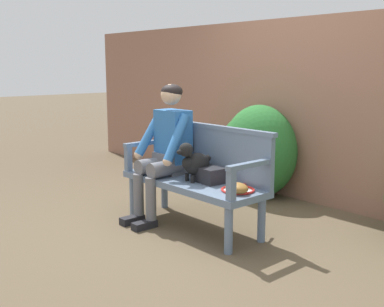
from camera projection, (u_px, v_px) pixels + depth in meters
ground_plane at (192, 227)px, 4.51m from camera, size 40.00×40.00×0.00m
brick_garden_fence at (304, 109)px, 5.42m from camera, size 8.00×0.30×2.02m
hedge_bush_mid_left at (250, 153)px, 5.66m from camera, size 0.78×0.77×0.95m
hedge_bush_far_left at (259, 151)px, 5.50m from camera, size 0.95×0.71×1.06m
garden_bench at (192, 186)px, 4.44m from camera, size 1.51×0.52×0.46m
bench_backrest at (210, 150)px, 4.53m from camera, size 1.55×0.06×0.50m
bench_armrest_left_end at (139, 149)px, 4.86m from camera, size 0.06×0.52×0.28m
bench_armrest_right_end at (243, 173)px, 3.80m from camera, size 0.06×0.52×0.28m
person_seated at (166, 147)px, 4.63m from camera, size 0.56×0.66×1.33m
dog_on_bench at (194, 162)px, 4.35m from camera, size 0.21×0.37×0.36m
tennis_racket at (239, 189)px, 4.06m from camera, size 0.39×0.57×0.03m
baseball_glove at (237, 188)px, 3.96m from camera, size 0.24×0.20×0.09m
sports_bag at (209, 175)px, 4.33m from camera, size 0.30×0.22×0.14m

